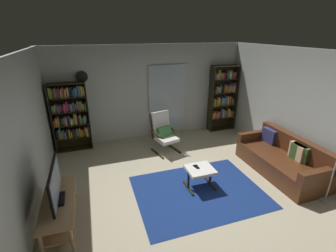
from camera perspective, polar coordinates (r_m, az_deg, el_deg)
ground_plane at (r=4.89m, az=5.14°, el=-15.12°), size 7.02×7.02×0.00m
wall_back at (r=6.86m, az=-4.18°, el=7.97°), size 5.60×0.06×2.60m
wall_left at (r=4.06m, az=-31.96°, el=-5.46°), size 0.06×6.00×2.60m
wall_right at (r=5.84m, az=30.75°, el=2.44°), size 0.06×6.00×2.60m
glass_door_panel at (r=6.99m, az=-0.14°, el=6.18°), size 1.10×0.01×2.00m
area_rug at (r=4.89m, az=7.29°, el=-15.14°), size 2.42×1.85×0.01m
tv_stand at (r=4.38m, az=-24.33°, el=-17.48°), size 0.48×1.36×0.44m
television at (r=4.15m, az=-25.20°, el=-12.67°), size 0.20×0.97×0.59m
bookshelf_near_tv at (r=6.53m, az=-22.18°, el=2.50°), size 0.88×0.30×1.76m
bookshelf_near_sofa at (r=7.54m, az=12.77°, el=6.80°), size 0.84×0.30×1.98m
leather_sofa at (r=5.86m, az=25.48°, el=-7.23°), size 0.89×1.99×0.81m
lounge_armchair at (r=6.12m, az=-1.05°, el=-1.26°), size 0.70×0.76×1.02m
ottoman at (r=4.84m, az=7.61°, el=-10.67°), size 0.52×0.48×0.42m
tv_remote at (r=4.83m, az=6.96°, el=-9.56°), size 0.05×0.15×0.02m
cell_phone at (r=4.84m, az=6.67°, el=-9.57°), size 0.09×0.15×0.01m
wall_clock at (r=6.48m, az=-19.77°, el=10.93°), size 0.29×0.03×0.29m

